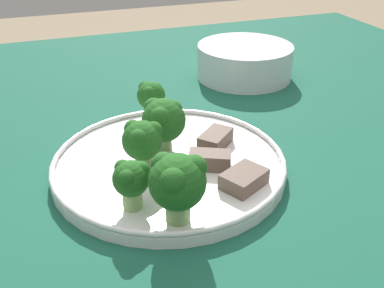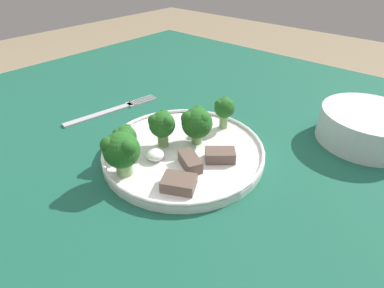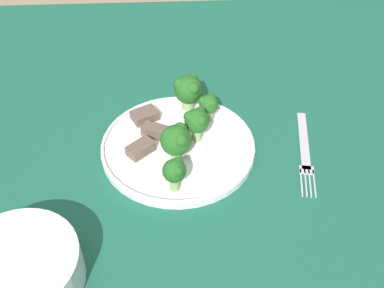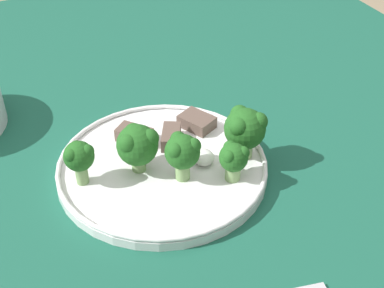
% 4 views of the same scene
% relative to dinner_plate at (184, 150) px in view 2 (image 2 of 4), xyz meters
% --- Properties ---
extents(table, '(1.26, 1.16, 0.71)m').
position_rel_dinner_plate_xyz_m(table, '(0.01, 0.01, -0.09)').
color(table, '#195642').
rests_on(table, ground_plane).
extents(dinner_plate, '(0.26, 0.26, 0.02)m').
position_rel_dinner_plate_xyz_m(dinner_plate, '(0.00, 0.00, 0.00)').
color(dinner_plate, white).
rests_on(dinner_plate, table).
extents(fork, '(0.05, 0.20, 0.00)m').
position_rel_dinner_plate_xyz_m(fork, '(-0.22, 0.02, -0.01)').
color(fork, '#B2B2B7').
rests_on(fork, table).
extents(cream_bowl, '(0.16, 0.16, 0.06)m').
position_rel_dinner_plate_xyz_m(cream_bowl, '(0.21, 0.24, 0.02)').
color(cream_bowl, silver).
rests_on(cream_bowl, table).
extents(broccoli_floret_near_rim_left, '(0.05, 0.05, 0.07)m').
position_rel_dinner_plate_xyz_m(broccoli_floret_near_rim_left, '(-0.02, -0.10, 0.04)').
color(broccoli_floret_near_rim_left, '#7FA866').
rests_on(broccoli_floret_near_rim_left, dinner_plate).
extents(broccoli_floret_center_left, '(0.05, 0.05, 0.06)m').
position_rel_dinner_plate_xyz_m(broccoli_floret_center_left, '(0.00, 0.03, 0.04)').
color(broccoli_floret_center_left, '#7FA866').
rests_on(broccoli_floret_center_left, dinner_plate).
extents(broccoli_floret_back_left, '(0.04, 0.04, 0.06)m').
position_rel_dinner_plate_xyz_m(broccoli_floret_back_left, '(0.01, 0.10, 0.04)').
color(broccoli_floret_back_left, '#7FA866').
rests_on(broccoli_floret_back_left, dinner_plate).
extents(broccoli_floret_front_left, '(0.04, 0.04, 0.06)m').
position_rel_dinner_plate_xyz_m(broccoli_floret_front_left, '(-0.03, -0.01, 0.04)').
color(broccoli_floret_front_left, '#7FA866').
rests_on(broccoli_floret_front_left, dinner_plate).
extents(broccoli_floret_center_back, '(0.04, 0.03, 0.05)m').
position_rel_dinner_plate_xyz_m(broccoli_floret_center_back, '(-0.06, -0.07, 0.03)').
color(broccoli_floret_center_back, '#7FA866').
rests_on(broccoli_floret_center_back, dinner_plate).
extents(meat_slice_front_slice, '(0.05, 0.05, 0.02)m').
position_rel_dinner_plate_xyz_m(meat_slice_front_slice, '(0.06, 0.01, 0.01)').
color(meat_slice_front_slice, brown).
rests_on(meat_slice_front_slice, dinner_plate).
extents(meat_slice_middle_slice, '(0.05, 0.04, 0.02)m').
position_rel_dinner_plate_xyz_m(meat_slice_middle_slice, '(0.04, -0.03, 0.01)').
color(meat_slice_middle_slice, brown).
rests_on(meat_slice_middle_slice, dinner_plate).
extents(meat_slice_rear_slice, '(0.05, 0.05, 0.02)m').
position_rel_dinner_plate_xyz_m(meat_slice_rear_slice, '(0.06, -0.07, 0.01)').
color(meat_slice_rear_slice, brown).
rests_on(meat_slice_rear_slice, dinner_plate).
extents(sauce_dollop, '(0.03, 0.03, 0.02)m').
position_rel_dinner_plate_xyz_m(sauce_dollop, '(-0.02, -0.05, 0.01)').
color(sauce_dollop, white).
rests_on(sauce_dollop, dinner_plate).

